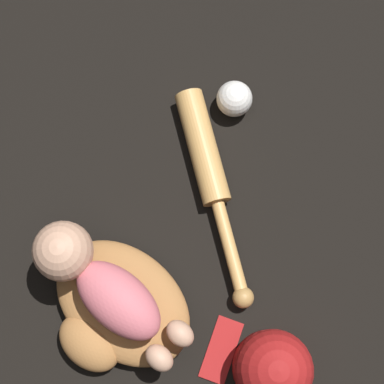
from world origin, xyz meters
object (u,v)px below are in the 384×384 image
(baseball_bat, at_px, (209,171))
(baseball, at_px, (234,99))
(baseball_cap, at_px, (273,369))
(baseball_glove, at_px, (117,309))
(baby_figure, at_px, (97,282))

(baseball_bat, height_order, baseball, baseball)
(baseball_cap, bearing_deg, baseball, -42.71)
(baseball_glove, height_order, baseball_cap, baseball_cap)
(baseball, bearing_deg, baseball_bat, 111.46)
(baby_figure, xyz_separation_m, baseball_bat, (-0.01, -0.32, -0.09))
(baseball_bat, distance_m, baseball_cap, 0.41)
(baseball_bat, bearing_deg, baseball_glove, 98.00)
(baseball_glove, distance_m, baseball_cap, 0.32)
(baseball_glove, distance_m, baseball, 0.50)
(baseball_glove, height_order, baseball, baseball)
(baby_figure, xyz_separation_m, baseball, (0.05, -0.47, -0.08))
(baseball, bearing_deg, baseball_cap, 137.29)
(baseball_bat, bearing_deg, baby_figure, 89.02)
(baby_figure, relative_size, baseball, 4.55)
(baseball_glove, xyz_separation_m, baseball, (0.11, -0.49, 0.00))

